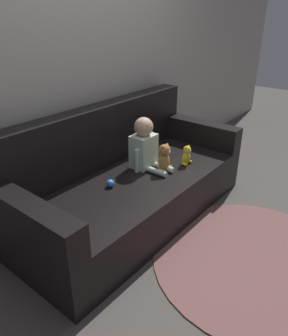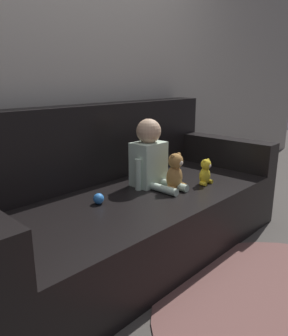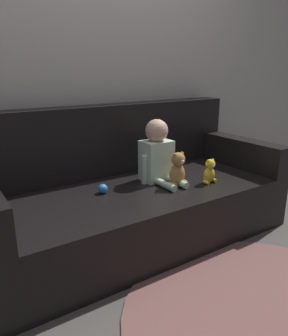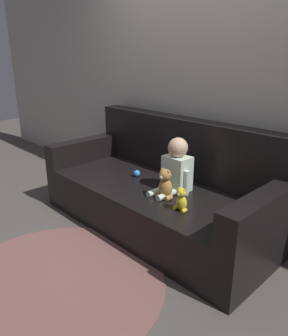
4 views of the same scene
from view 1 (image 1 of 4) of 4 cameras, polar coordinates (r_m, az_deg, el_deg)
name	(u,v)px [view 1 (image 1 of 4)]	position (r m, az deg, el deg)	size (l,w,h in m)	color
ground_plane	(134,215)	(2.98, -1.75, -8.13)	(12.00, 12.00, 0.00)	#4C4742
wall_back	(80,59)	(2.89, -11.09, 18.17)	(8.00, 0.05, 2.60)	#ADA89E
couch	(127,182)	(2.86, -2.96, -2.49)	(2.17, 0.95, 0.93)	black
person_baby	(145,146)	(2.85, 0.12, 3.85)	(0.29, 0.37, 0.45)	silver
teddy_bear_brown	(164,158)	(2.82, 3.56, 1.67)	(0.14, 0.11, 0.25)	#AD7A3D
plush_toy_side	(187,156)	(2.97, 7.43, 2.16)	(0.10, 0.08, 0.18)	yellow
toy_ball	(110,183)	(2.60, -5.90, -2.67)	(0.06, 0.06, 0.06)	#337FDB
floor_rug	(256,261)	(2.63, 19.00, -15.01)	(1.52, 1.52, 0.01)	brown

